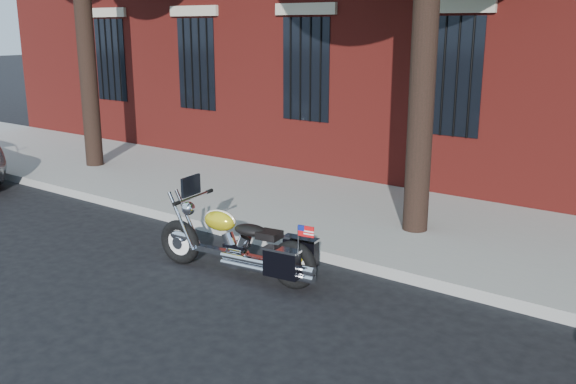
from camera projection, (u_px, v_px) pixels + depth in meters
The scene contains 4 objects.
ground at pixel (264, 295), 7.47m from camera, with size 120.00×120.00×0.00m, color black.
curb at pixel (329, 256), 8.52m from camera, with size 40.00×0.16×0.15m, color gray.
sidewalk at pixel (395, 222), 9.98m from camera, with size 40.00×3.60×0.15m, color gray.
motorcycle at pixel (242, 247), 7.88m from camera, with size 2.42×0.86×1.21m.
Camera 1 is at (4.38, -5.37, 3.05)m, focal length 40.00 mm.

